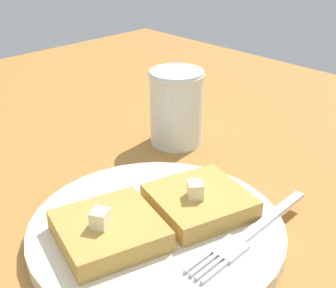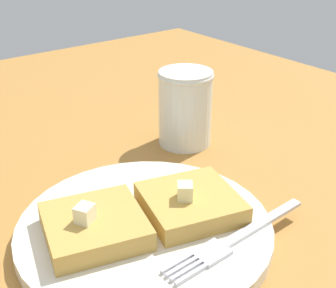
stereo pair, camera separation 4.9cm
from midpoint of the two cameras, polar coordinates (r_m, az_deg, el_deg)
name	(u,v)px [view 2 (the right image)]	position (r cm, az deg, el deg)	size (l,w,h in cm)	color
table_surface	(87,240)	(44.94, -6.79, -11.70)	(116.46, 116.46, 2.77)	#A57033
plate	(145,228)	(42.49, 0.45, -10.33)	(22.80, 22.80, 1.38)	silver
toast_slice_left	(190,203)	(43.24, 5.99, -7.31)	(8.22, 8.08, 1.85)	gold
toast_slice_middle	(95,226)	(40.40, -5.50, -10.03)	(8.22, 8.08, 1.85)	#BF9545
butter_pat_primary	(185,191)	(41.79, 5.44, -5.86)	(1.50, 1.35, 1.50)	beige
butter_pat_secondary	(85,214)	(39.02, -6.60, -8.54)	(1.50, 1.35, 1.50)	#F5F1C7
fork	(232,241)	(40.59, 11.26, -11.62)	(16.04, 2.32, 0.36)	silver
syrup_jar	(185,109)	(57.41, 4.54, 4.16)	(6.77, 6.77, 9.34)	#371505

